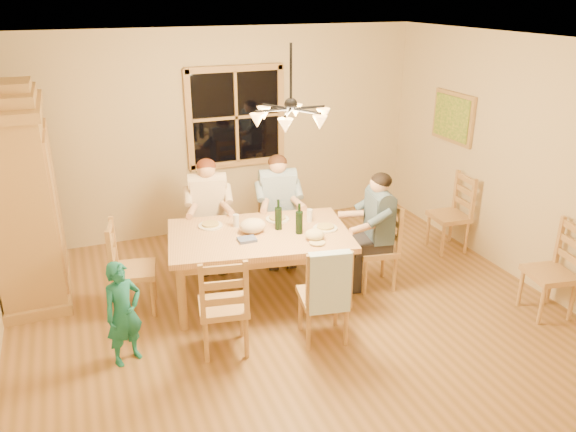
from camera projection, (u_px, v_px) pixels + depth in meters
name	position (u px, v px, depth m)	size (l,w,h in m)	color
floor	(290.00, 314.00, 5.82)	(5.50, 5.50, 0.00)	brown
ceiling	(291.00, 43.00, 4.81)	(5.50, 5.00, 0.02)	white
wall_back	(221.00, 133.00, 7.47)	(5.50, 0.02, 2.70)	beige
wall_right	(520.00, 161.00, 6.25)	(0.02, 5.00, 2.70)	beige
window	(236.00, 117.00, 7.43)	(1.30, 0.06, 1.30)	black
painting	(453.00, 118.00, 7.17)	(0.06, 0.78, 0.64)	#A07F45
chandelier	(291.00, 115.00, 5.04)	(0.77, 0.68, 0.71)	black
armoire	(24.00, 201.00, 5.89)	(0.66, 1.40, 2.30)	#A07F45
dining_table	(259.00, 242.00, 5.90)	(2.04, 1.45, 0.76)	#B2804F
chair_far_left	(210.00, 242.00, 6.75)	(0.51, 0.49, 0.99)	tan
chair_far_right	(278.00, 236.00, 6.90)	(0.51, 0.49, 0.99)	tan
chair_near_left	(224.00, 321.00, 5.14)	(0.51, 0.49, 0.99)	tan
chair_near_right	(323.00, 310.00, 5.31)	(0.51, 0.49, 0.99)	tan
chair_end_left	(136.00, 283.00, 5.79)	(0.49, 0.51, 0.99)	tan
chair_end_right	(375.00, 261.00, 6.27)	(0.49, 0.51, 0.99)	tan
adult_woman	(208.00, 200.00, 6.55)	(0.45, 0.48, 0.87)	beige
adult_plaid_man	(278.00, 195.00, 6.70)	(0.45, 0.48, 0.87)	#356091
adult_slate_man	(378.00, 217.00, 6.07)	(0.48, 0.45, 0.87)	#415468
towel	(329.00, 283.00, 4.99)	(0.38, 0.10, 0.58)	#B6D5F7
wine_bottle_a	(278.00, 215.00, 5.90)	(0.08, 0.08, 0.33)	black
wine_bottle_b	(299.00, 219.00, 5.79)	(0.08, 0.08, 0.33)	black
plate_woman	(210.00, 226.00, 6.02)	(0.26, 0.26, 0.02)	white
plate_plaid	(277.00, 219.00, 6.19)	(0.26, 0.26, 0.02)	white
plate_slate	(325.00, 228.00, 5.96)	(0.26, 0.26, 0.02)	white
wine_glass_a	(236.00, 221.00, 5.99)	(0.06, 0.06, 0.14)	silver
wine_glass_b	(310.00, 215.00, 6.13)	(0.06, 0.06, 0.14)	silver
cap	(315.00, 235.00, 5.69)	(0.20, 0.20, 0.11)	#C9B786
napkin	(247.00, 240.00, 5.67)	(0.18, 0.14, 0.03)	#4A5789
cloth_bundle	(253.00, 226.00, 5.84)	(0.28, 0.22, 0.15)	#CCB694
child	(123.00, 313.00, 4.92)	(0.36, 0.23, 0.98)	#18706B
chair_spare_front	(547.00, 287.00, 5.72)	(0.49, 0.51, 0.99)	tan
chair_spare_back	(448.00, 227.00, 7.16)	(0.46, 0.47, 0.99)	tan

